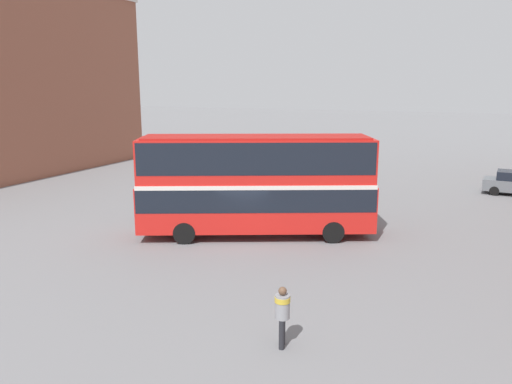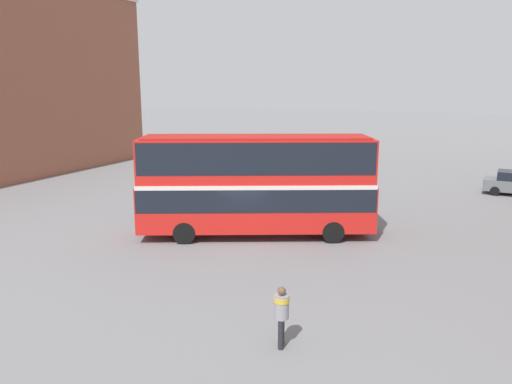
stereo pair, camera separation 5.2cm
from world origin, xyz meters
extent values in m
plane|color=slate|center=(0.00, 0.00, 0.00)|extent=(240.00, 240.00, 0.00)
cube|color=red|center=(0.20, 0.72, 1.52)|extent=(11.11, 6.90, 2.16)
cube|color=red|center=(0.20, 0.72, 3.67)|extent=(10.93, 6.76, 2.15)
cube|color=black|center=(0.20, 0.72, 2.01)|extent=(11.03, 6.88, 1.06)
cube|color=black|center=(0.20, 0.72, 3.94)|extent=(10.79, 6.72, 1.47)
cube|color=silver|center=(0.20, 0.72, 2.63)|extent=(11.02, 6.88, 0.20)
cube|color=#B11A15|center=(0.20, 0.72, 4.80)|extent=(10.41, 6.40, 0.10)
cylinder|color=black|center=(2.95, 3.21, 0.51)|extent=(1.06, 0.70, 1.03)
cylinder|color=black|center=(3.89, 1.18, 0.51)|extent=(1.06, 0.70, 1.03)
cylinder|color=black|center=(-3.29, 0.34, 0.51)|extent=(1.06, 0.70, 1.03)
cylinder|color=black|center=(-2.36, -1.69, 0.51)|extent=(1.06, 0.70, 1.03)
cylinder|color=#232328|center=(5.06, -8.70, 0.43)|extent=(0.16, 0.16, 0.86)
cylinder|color=#232328|center=(4.98, -8.44, 0.43)|extent=(0.16, 0.16, 0.86)
cylinder|color=gray|center=(5.02, -8.57, 1.20)|extent=(0.51, 0.51, 0.68)
cylinder|color=gold|center=(5.02, -8.57, 1.42)|extent=(0.54, 0.54, 0.15)
sphere|color=brown|center=(5.02, -8.57, 1.66)|extent=(0.23, 0.23, 0.23)
cube|color=navy|center=(-2.31, 10.72, 0.68)|extent=(4.28, 1.90, 0.84)
cube|color=black|center=(-2.14, 10.72, 1.32)|extent=(2.24, 1.67, 0.45)
cylinder|color=black|center=(-3.60, 9.87, 0.31)|extent=(0.62, 0.23, 0.62)
cylinder|color=black|center=(-3.64, 11.51, 0.31)|extent=(0.62, 0.23, 0.62)
cylinder|color=black|center=(-0.98, 9.93, 0.31)|extent=(0.62, 0.23, 0.62)
cylinder|color=black|center=(-1.01, 11.56, 0.31)|extent=(0.62, 0.23, 0.62)
cylinder|color=black|center=(11.20, 16.96, 0.31)|extent=(0.62, 0.27, 0.61)
cylinder|color=black|center=(11.07, 15.31, 0.31)|extent=(0.62, 0.27, 0.61)
camera|label=1|loc=(9.43, -20.56, 7.19)|focal=35.00mm
camera|label=2|loc=(9.48, -20.54, 7.19)|focal=35.00mm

